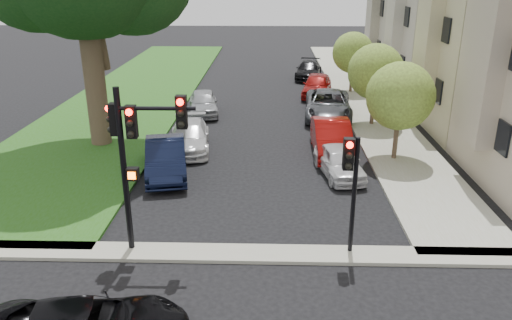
{
  "coord_description": "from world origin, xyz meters",
  "views": [
    {
      "loc": [
        0.47,
        -11.25,
        8.19
      ],
      "look_at": [
        0.0,
        5.0,
        2.0
      ],
      "focal_mm": 35.0,
      "sensor_mm": 36.0,
      "label": 1
    }
  ],
  "objects_px": {
    "traffic_signal_secondary": "(351,175)",
    "car_parked_3": "(317,85)",
    "small_tree_b": "(376,72)",
    "car_parked_2": "(328,105)",
    "car_parked_1": "(332,138)",
    "car_parked_5": "(166,158)",
    "car_parked_4": "(309,70)",
    "car_parked_0": "(339,161)",
    "small_tree_a": "(400,96)",
    "traffic_signal_main": "(136,142)",
    "car_parked_7": "(203,103)",
    "small_tree_c": "(353,53)",
    "car_parked_6": "(190,136)"
  },
  "relations": [
    {
      "from": "small_tree_a",
      "to": "car_parked_4",
      "type": "height_order",
      "value": "small_tree_a"
    },
    {
      "from": "traffic_signal_main",
      "to": "car_parked_7",
      "type": "bearing_deg",
      "value": 90.64
    },
    {
      "from": "car_parked_1",
      "to": "car_parked_7",
      "type": "xyz_separation_m",
      "value": [
        -6.97,
        6.92,
        -0.09
      ]
    },
    {
      "from": "small_tree_c",
      "to": "car_parked_6",
      "type": "bearing_deg",
      "value": -128.03
    },
    {
      "from": "car_parked_4",
      "to": "car_parked_7",
      "type": "height_order",
      "value": "car_parked_7"
    },
    {
      "from": "small_tree_b",
      "to": "traffic_signal_secondary",
      "type": "xyz_separation_m",
      "value": [
        -3.35,
        -13.74,
        -0.4
      ]
    },
    {
      "from": "traffic_signal_main",
      "to": "car_parked_4",
      "type": "xyz_separation_m",
      "value": [
        6.95,
        26.72,
        -2.89
      ]
    },
    {
      "from": "car_parked_0",
      "to": "car_parked_3",
      "type": "xyz_separation_m",
      "value": [
        0.28,
        14.35,
        0.14
      ]
    },
    {
      "from": "small_tree_b",
      "to": "car_parked_3",
      "type": "distance_m",
      "value": 7.71
    },
    {
      "from": "car_parked_1",
      "to": "small_tree_a",
      "type": "bearing_deg",
      "value": -15.14
    },
    {
      "from": "small_tree_a",
      "to": "car_parked_2",
      "type": "height_order",
      "value": "small_tree_a"
    },
    {
      "from": "car_parked_7",
      "to": "small_tree_b",
      "type": "bearing_deg",
      "value": -21.1
    },
    {
      "from": "small_tree_c",
      "to": "traffic_signal_secondary",
      "type": "distance_m",
      "value": 22.0
    },
    {
      "from": "small_tree_c",
      "to": "traffic_signal_secondary",
      "type": "height_order",
      "value": "small_tree_c"
    },
    {
      "from": "car_parked_2",
      "to": "car_parked_1",
      "type": "bearing_deg",
      "value": -89.68
    },
    {
      "from": "car_parked_5",
      "to": "small_tree_a",
      "type": "bearing_deg",
      "value": -0.17
    },
    {
      "from": "small_tree_a",
      "to": "small_tree_b",
      "type": "bearing_deg",
      "value": 90.0
    },
    {
      "from": "car_parked_1",
      "to": "car_parked_7",
      "type": "distance_m",
      "value": 9.82
    },
    {
      "from": "car_parked_5",
      "to": "car_parked_4",
      "type": "bearing_deg",
      "value": 58.52
    },
    {
      "from": "car_parked_5",
      "to": "car_parked_7",
      "type": "height_order",
      "value": "car_parked_5"
    },
    {
      "from": "small_tree_a",
      "to": "small_tree_b",
      "type": "height_order",
      "value": "small_tree_b"
    },
    {
      "from": "car_parked_4",
      "to": "car_parked_5",
      "type": "distance_m",
      "value": 21.87
    },
    {
      "from": "car_parked_6",
      "to": "traffic_signal_secondary",
      "type": "bearing_deg",
      "value": -63.48
    },
    {
      "from": "car_parked_2",
      "to": "car_parked_4",
      "type": "distance_m",
      "value": 11.53
    },
    {
      "from": "car_parked_2",
      "to": "car_parked_3",
      "type": "height_order",
      "value": "car_parked_2"
    },
    {
      "from": "car_parked_6",
      "to": "car_parked_2",
      "type": "bearing_deg",
      "value": 31.39
    },
    {
      "from": "small_tree_b",
      "to": "traffic_signal_secondary",
      "type": "height_order",
      "value": "small_tree_b"
    },
    {
      "from": "small_tree_b",
      "to": "car_parked_6",
      "type": "height_order",
      "value": "small_tree_b"
    },
    {
      "from": "small_tree_a",
      "to": "traffic_signal_secondary",
      "type": "distance_m",
      "value": 8.9
    },
    {
      "from": "car_parked_5",
      "to": "car_parked_6",
      "type": "height_order",
      "value": "car_parked_5"
    },
    {
      "from": "small_tree_a",
      "to": "car_parked_3",
      "type": "xyz_separation_m",
      "value": [
        -2.5,
        12.44,
        -2.24
      ]
    },
    {
      "from": "car_parked_1",
      "to": "car_parked_4",
      "type": "relative_size",
      "value": 1.03
    },
    {
      "from": "small_tree_a",
      "to": "car_parked_7",
      "type": "distance_m",
      "value": 12.63
    },
    {
      "from": "car_parked_0",
      "to": "small_tree_b",
      "type": "bearing_deg",
      "value": 59.41
    },
    {
      "from": "traffic_signal_secondary",
      "to": "car_parked_7",
      "type": "bearing_deg",
      "value": 111.97
    },
    {
      "from": "small_tree_c",
      "to": "car_parked_4",
      "type": "bearing_deg",
      "value": 117.76
    },
    {
      "from": "car_parked_6",
      "to": "car_parked_1",
      "type": "bearing_deg",
      "value": -10.96
    },
    {
      "from": "small_tree_c",
      "to": "traffic_signal_secondary",
      "type": "xyz_separation_m",
      "value": [
        -3.35,
        -21.75,
        -0.21
      ]
    },
    {
      "from": "traffic_signal_main",
      "to": "car_parked_5",
      "type": "relative_size",
      "value": 1.11
    },
    {
      "from": "traffic_signal_secondary",
      "to": "car_parked_1",
      "type": "xyz_separation_m",
      "value": [
        0.56,
        8.98,
        -1.84
      ]
    },
    {
      "from": "small_tree_c",
      "to": "car_parked_5",
      "type": "distance_m",
      "value": 18.66
    },
    {
      "from": "traffic_signal_main",
      "to": "small_tree_b",
      "type": "bearing_deg",
      "value": 55.0
    },
    {
      "from": "car_parked_3",
      "to": "car_parked_7",
      "type": "xyz_separation_m",
      "value": [
        -7.27,
        -4.78,
        -0.06
      ]
    },
    {
      "from": "car_parked_1",
      "to": "car_parked_3",
      "type": "relative_size",
      "value": 1.07
    },
    {
      "from": "traffic_signal_secondary",
      "to": "car_parked_3",
      "type": "distance_m",
      "value": 20.78
    },
    {
      "from": "car_parked_0",
      "to": "car_parked_2",
      "type": "xyz_separation_m",
      "value": [
        0.47,
        8.91,
        0.16
      ]
    },
    {
      "from": "car_parked_0",
      "to": "car_parked_6",
      "type": "distance_m",
      "value": 7.52
    },
    {
      "from": "car_parked_1",
      "to": "car_parked_7",
      "type": "bearing_deg",
      "value": 135.06
    },
    {
      "from": "car_parked_0",
      "to": "car_parked_7",
      "type": "bearing_deg",
      "value": 116.1
    },
    {
      "from": "car_parked_3",
      "to": "car_parked_7",
      "type": "height_order",
      "value": "car_parked_3"
    }
  ]
}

